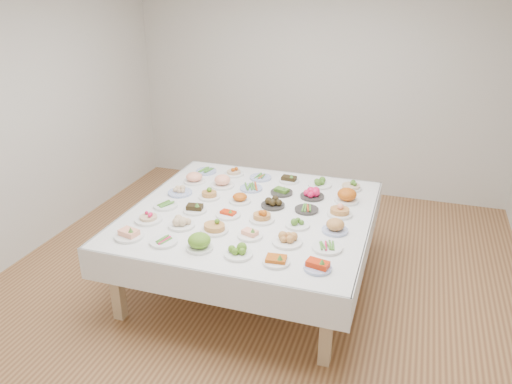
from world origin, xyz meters
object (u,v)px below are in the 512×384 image
(display_table, at_px, (251,218))
(dish_35, at_px, (351,184))
(dish_0, at_px, (129,232))
(dish_18, at_px, (180,190))

(display_table, height_order, dish_35, dish_35)
(display_table, xyz_separation_m, dish_0, (-0.79, -0.79, 0.11))
(display_table, height_order, dish_18, dish_18)
(display_table, xyz_separation_m, dish_18, (-0.80, 0.16, 0.11))
(display_table, relative_size, dish_0, 9.06)
(display_table, distance_m, dish_18, 0.82)
(dish_0, relative_size, dish_18, 1.01)
(display_table, relative_size, dish_35, 10.50)
(dish_0, bearing_deg, dish_18, 90.29)
(dish_35, bearing_deg, display_table, -134.78)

